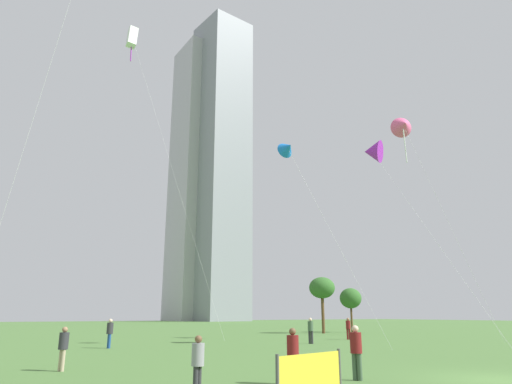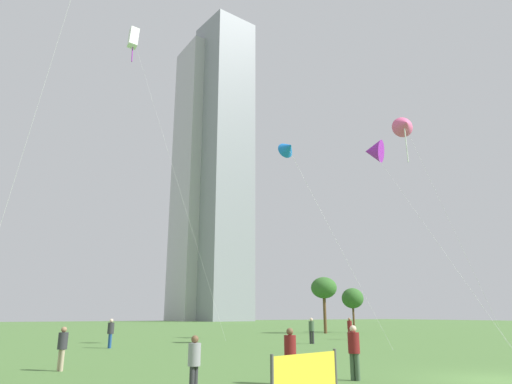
% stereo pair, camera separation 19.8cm
% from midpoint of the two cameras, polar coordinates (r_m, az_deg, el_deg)
% --- Properties ---
extents(ground, '(280.00, 280.00, 0.00)m').
position_cam_midpoint_polar(ground, '(17.98, 28.30, -20.17)').
color(ground, '#4C7538').
extents(person_standing_0, '(0.39, 0.39, 1.75)m').
position_cam_midpoint_polar(person_standing_0, '(16.37, 12.12, -18.65)').
color(person_standing_0, '#3F593F').
rests_on(person_standing_0, ground).
extents(person_standing_1, '(0.36, 0.36, 1.64)m').
position_cam_midpoint_polar(person_standing_1, '(20.00, -23.34, -17.28)').
color(person_standing_1, tan).
rests_on(person_standing_1, ground).
extents(person_standing_2, '(0.40, 0.40, 1.81)m').
position_cam_midpoint_polar(person_standing_2, '(41.57, 11.39, -16.29)').
color(person_standing_2, maroon).
rests_on(person_standing_2, ground).
extents(person_standing_3, '(0.41, 0.41, 1.84)m').
position_cam_midpoint_polar(person_standing_3, '(35.38, 6.71, -16.70)').
color(person_standing_3, '#2D2D33').
rests_on(person_standing_3, ground).
extents(person_standing_4, '(0.34, 0.34, 1.55)m').
position_cam_midpoint_polar(person_standing_4, '(13.25, -7.78, -20.25)').
color(person_standing_4, '#2D2D33').
rests_on(person_standing_4, ground).
extents(person_standing_5, '(0.40, 0.40, 1.82)m').
position_cam_midpoint_polar(person_standing_5, '(32.00, -18.08, -16.29)').
color(person_standing_5, '#1E478C').
rests_on(person_standing_5, ground).
extents(person_standing_6, '(0.38, 0.38, 1.69)m').
position_cam_midpoint_polar(person_standing_6, '(15.14, 4.26, -19.37)').
color(person_standing_6, '#593372').
rests_on(person_standing_6, ground).
extents(kite_flying_1, '(5.14, 5.53, 19.68)m').
position_cam_midpoint_polar(kite_flying_1, '(43.59, 17.90, 7.97)').
color(kite_flying_1, silver).
rests_on(kite_flying_1, ground).
extents(kite_flying_2, '(4.37, 5.94, 14.77)m').
position_cam_midpoint_polar(kite_flying_2, '(33.92, 3.83, 5.54)').
color(kite_flying_2, silver).
rests_on(kite_flying_2, ground).
extents(kite_flying_3, '(4.64, 12.42, 15.11)m').
position_cam_midpoint_polar(kite_flying_3, '(35.94, 14.28, 4.93)').
color(kite_flying_3, silver).
rests_on(kite_flying_3, ground).
extents(kite_flying_4, '(8.99, 4.64, 29.04)m').
position_cam_midpoint_polar(kite_flying_4, '(47.74, -15.42, 18.17)').
color(kite_flying_4, silver).
rests_on(kite_flying_4, ground).
extents(park_tree_0, '(2.97, 2.97, 6.28)m').
position_cam_midpoint_polar(park_tree_0, '(54.24, 8.19, -11.90)').
color(park_tree_0, brown).
rests_on(park_tree_0, ground).
extents(park_tree_1, '(2.61, 2.61, 5.18)m').
position_cam_midpoint_polar(park_tree_1, '(57.63, 11.71, -12.97)').
color(park_tree_1, brown).
rests_on(park_tree_1, ground).
extents(distant_highrise_0, '(17.46, 18.13, 104.66)m').
position_cam_midpoint_polar(distant_highrise_0, '(155.20, -4.56, 3.83)').
color(distant_highrise_0, gray).
rests_on(distant_highrise_0, ground).
extents(distant_highrise_1, '(18.10, 17.34, 97.84)m').
position_cam_midpoint_polar(distant_highrise_1, '(160.64, -7.03, 1.96)').
color(distant_highrise_1, '#A8A8AD').
rests_on(distant_highrise_1, ground).
extents(event_banner, '(2.35, 0.66, 1.26)m').
position_cam_midpoint_polar(event_banner, '(11.58, 6.39, -22.17)').
color(event_banner, '#4C4C4C').
rests_on(event_banner, ground).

